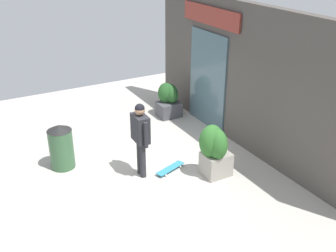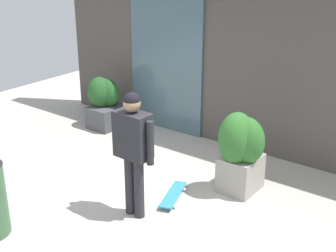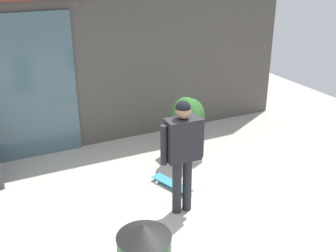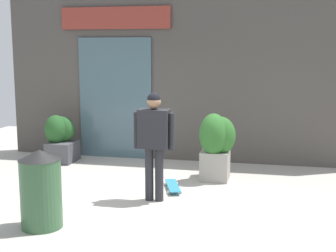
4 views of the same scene
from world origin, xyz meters
name	(u,v)px [view 1 (image 1 of 4)]	position (x,y,z in m)	size (l,w,h in m)	color
ground_plane	(136,173)	(0.00, 0.00, 0.00)	(12.00, 12.00, 0.00)	#B2ADA3
building_facade	(245,78)	(-0.06, 2.93, 1.72)	(7.61, 0.31, 3.45)	#4C4742
skateboarder	(140,133)	(0.13, 0.07, 1.03)	(0.65, 0.27, 1.68)	#28282D
skateboard	(170,168)	(0.29, 0.70, 0.06)	(0.42, 0.78, 0.08)	teal
planter_box_left	(214,149)	(0.91, 1.42, 0.66)	(0.63, 0.69, 1.21)	gray
planter_box_right	(168,99)	(-2.43, 2.16, 0.51)	(0.62, 0.64, 0.98)	#47474C
trash_bin	(61,146)	(-1.04, -1.34, 0.53)	(0.55, 0.55, 1.05)	#335938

